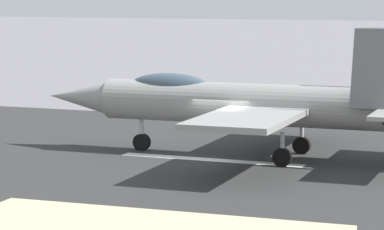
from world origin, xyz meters
name	(u,v)px	position (x,y,z in m)	size (l,w,h in m)	color
ground_plane	(217,161)	(0.00, 0.00, 0.00)	(400.00, 400.00, 0.00)	slate
runway_strip	(218,160)	(-0.02, 0.00, 0.01)	(240.00, 26.00, 0.02)	#2E2E2E
fighter_jet	(253,102)	(-1.12, -1.27, 2.36)	(17.61, 14.09, 5.55)	gray
marker_cone_mid	(255,113)	(2.71, -13.50, 0.28)	(0.44, 0.44, 0.55)	orange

